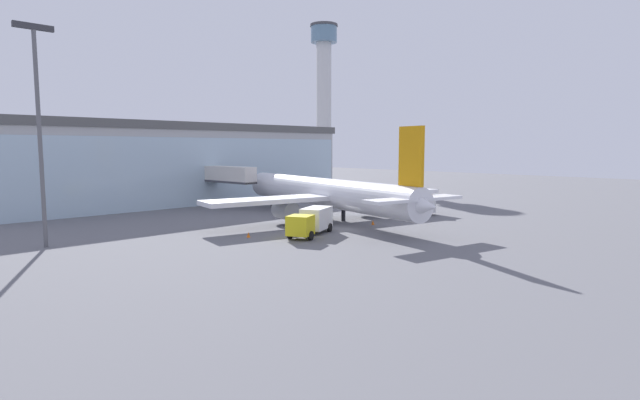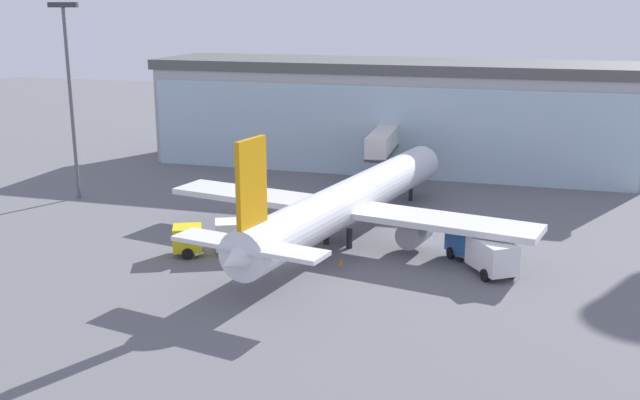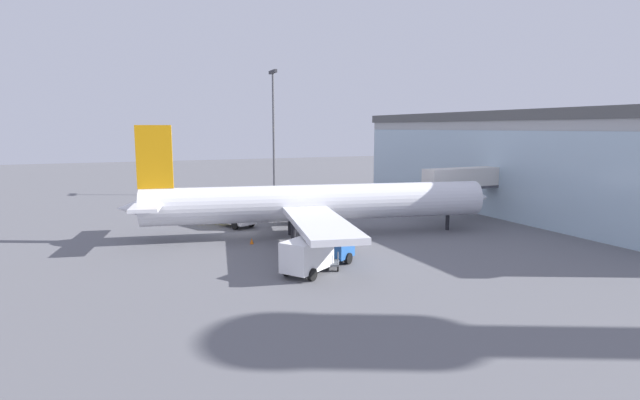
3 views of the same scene
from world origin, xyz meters
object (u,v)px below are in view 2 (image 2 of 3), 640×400
Objects in this scene: safety_cone_wingtip at (180,233)px; safety_cone_nose at (341,262)px; jet_bridge at (384,142)px; catering_truck at (224,236)px; fuel_truck at (482,250)px; apron_light_mast at (70,85)px; airplane at (348,202)px; baggage_cart at (477,257)px.

safety_cone_nose is at bearing -12.13° from safety_cone_wingtip.
jet_bridge is 27.88m from catering_truck.
fuel_truck is 13.16× the size of safety_cone_nose.
apron_light_mast reaches higher than safety_cone_nose.
jet_bridge is 0.33× the size of airplane.
baggage_cart is 10.45m from safety_cone_nose.
apron_light_mast is 35.11m from safety_cone_nose.
catering_truck is (21.45, -11.82, -10.00)m from apron_light_mast.
jet_bridge is at bearing 95.45° from safety_cone_nose.
jet_bridge is 27.08m from safety_cone_wingtip.
jet_bridge is 26.70m from baggage_cart.
fuel_truck reaches higher than safety_cone_wingtip.
baggage_cart is at bearing -11.50° from apron_light_mast.
safety_cone_wingtip is (-5.54, 3.22, -1.19)m from catering_truck.
airplane reaches higher than safety_cone_nose.
catering_truck is at bearing 179.78° from safety_cone_nose.
apron_light_mast is (-28.53, -14.96, 6.77)m from jet_bridge.
safety_cone_wingtip is at bearing 52.85° from fuel_truck.
jet_bridge is at bearing 14.80° from airplane.
airplane is 14.72m from safety_cone_wingtip.
baggage_cart is at bearing 0.61° from safety_cone_wingtip.
catering_truck is at bearing 61.52° from fuel_truck.
jet_bridge is at bearing 143.33° from baggage_cart.
safety_cone_nose is 1.00× the size of safety_cone_wingtip.
baggage_cart is at bearing 165.35° from catering_truck.
safety_cone_nose is at bearing -134.95° from baggage_cart.
safety_cone_wingtip is at bearing 113.44° from airplane.
safety_cone_nose is (-9.83, -3.53, -0.23)m from baggage_cart.
fuel_truck is at bearing -42.44° from baggage_cart.
apron_light_mast reaches higher than airplane.
catering_truck is 20.08m from fuel_truck.
airplane is 11.67m from baggage_cart.
catering_truck is 6.52m from safety_cone_wingtip.
safety_cone_wingtip is (-12.62, -23.55, -4.42)m from jet_bridge.
safety_cone_wingtip is at bearing -55.02° from catering_truck.
apron_light_mast is 43.18m from baggage_cart.
safety_cone_nose is at bearing -20.87° from apron_light_mast.
fuel_truck is 13.16× the size of safety_cone_wingtip.
safety_cone_nose is at bearing 154.97° from catering_truck.
safety_cone_wingtip is at bearing -28.36° from apron_light_mast.
airplane is at bearing -10.28° from apron_light_mast.
airplane is (29.97, -5.44, -8.17)m from apron_light_mast.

